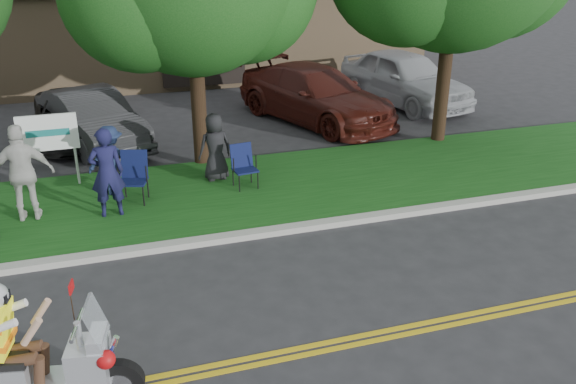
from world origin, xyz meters
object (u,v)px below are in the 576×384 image
object	(u,v)px
spectator_adult_left	(107,172)
parked_car_right	(315,95)
spectator_adult_right	(23,173)
parked_car_far_right	(404,78)
parked_car_left	(92,119)
lawn_chair_b	(243,163)
lawn_chair_a	(134,173)
parked_car_mid	(73,116)
trike_scooter	(14,369)

from	to	relation	value
spectator_adult_left	parked_car_right	world-z (taller)	spectator_adult_left
spectator_adult_right	parked_car_right	world-z (taller)	spectator_adult_right
spectator_adult_left	parked_car_far_right	distance (m)	11.66
spectator_adult_left	parked_car_left	distance (m)	4.91
spectator_adult_right	parked_car_left	bearing A→B (deg)	-103.75
lawn_chair_b	parked_car_left	distance (m)	5.23
lawn_chair_a	parked_car_left	xyz separation A→B (m)	(-0.75, 4.26, 0.05)
parked_car_right	parked_car_far_right	world-z (taller)	parked_car_far_right
lawn_chair_a	parked_car_mid	bearing A→B (deg)	121.03
lawn_chair_a	parked_car_mid	distance (m)	5.31
parked_car_right	parked_car_far_right	xyz separation A→B (m)	(3.50, 1.01, 0.07)
parked_car_left	parked_car_mid	bearing A→B (deg)	98.81
parked_car_left	parked_car_right	xyz separation A→B (m)	(6.50, 0.44, 0.08)
lawn_chair_a	trike_scooter	bearing A→B (deg)	-90.15
trike_scooter	parked_car_mid	world-z (taller)	trike_scooter
lawn_chair_b	parked_car_right	bearing A→B (deg)	46.69
spectator_adult_right	parked_car_left	xyz separation A→B (m)	(1.31, 4.59, -0.33)
parked_car_left	parked_car_mid	world-z (taller)	parked_car_left
lawn_chair_b	parked_car_mid	xyz separation A→B (m)	(-3.62, 5.10, 0.00)
parked_car_mid	parked_car_right	bearing A→B (deg)	-4.73
parked_car_left	spectator_adult_left	bearing A→B (deg)	-107.68
parked_car_left	parked_car_right	bearing A→B (deg)	-16.42
lawn_chair_b	trike_scooter	bearing A→B (deg)	-132.75
trike_scooter	lawn_chair_b	size ratio (longest dim) A/B	2.84
trike_scooter	lawn_chair_b	bearing A→B (deg)	65.91
parked_car_right	parked_car_left	bearing A→B (deg)	161.75
lawn_chair_a	spectator_adult_right	bearing A→B (deg)	-153.54
lawn_chair_b	parked_car_left	world-z (taller)	parked_car_left
spectator_adult_left	parked_car_mid	bearing A→B (deg)	-84.90
spectator_adult_left	parked_car_far_right	xyz separation A→B (m)	(9.78, 6.34, -0.12)
lawn_chair_a	spectator_adult_left	distance (m)	0.89
parked_car_left	lawn_chair_b	bearing A→B (deg)	-73.69
spectator_adult_right	parked_car_mid	distance (m)	5.56
lawn_chair_b	parked_car_right	world-z (taller)	parked_car_right
spectator_adult_right	parked_car_mid	bearing A→B (deg)	-96.20
lawn_chair_b	spectator_adult_left	distance (m)	3.00
trike_scooter	parked_car_left	distance (m)	10.14
lawn_chair_b	parked_car_far_right	xyz separation A→B (m)	(6.88, 5.64, 0.25)
spectator_adult_left	parked_car_far_right	bearing A→B (deg)	-149.03
parked_car_left	parked_car_mid	size ratio (longest dim) A/B	0.98
parked_car_right	parked_car_mid	bearing A→B (deg)	154.13
parked_car_left	parked_car_far_right	bearing A→B (deg)	-12.05
spectator_adult_right	parked_car_left	size ratio (longest dim) A/B	0.43
lawn_chair_b	parked_car_far_right	world-z (taller)	parked_car_far_right
spectator_adult_right	parked_car_right	distance (m)	9.29
trike_scooter	spectator_adult_right	xyz separation A→B (m)	(-0.23, 5.49, 0.45)
parked_car_right	trike_scooter	bearing A→B (deg)	-147.88
spectator_adult_left	parked_car_right	xyz separation A→B (m)	(6.28, 5.33, -0.19)
lawn_chair_a	parked_car_left	bearing A→B (deg)	117.41
spectator_adult_right	parked_car_far_right	world-z (taller)	spectator_adult_right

